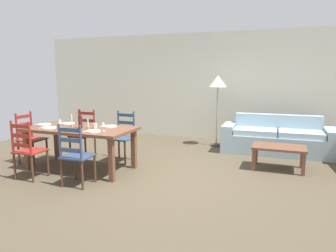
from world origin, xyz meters
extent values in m
cube|color=#4C4130|center=(0.00, 0.00, -0.01)|extent=(9.60, 9.60, 0.02)
cube|color=beige|center=(0.00, 3.30, 1.35)|extent=(9.60, 0.16, 2.70)
cube|color=brown|center=(-1.49, -0.12, 0.72)|extent=(1.90, 0.96, 0.05)
cube|color=brown|center=(-2.34, -0.50, 0.35)|extent=(0.08, 0.08, 0.70)
cube|color=brown|center=(-0.64, -0.50, 0.35)|extent=(0.08, 0.08, 0.70)
cube|color=brown|center=(-2.34, 0.26, 0.35)|extent=(0.08, 0.08, 0.70)
cube|color=brown|center=(-0.64, 0.26, 0.35)|extent=(0.08, 0.08, 0.70)
cube|color=maroon|center=(-1.96, -0.81, 0.45)|extent=(0.42, 0.40, 0.03)
cylinder|color=#4D2F1F|center=(-2.14, -0.64, 0.22)|extent=(0.04, 0.04, 0.43)
cylinder|color=#4D2F1F|center=(-1.78, -0.63, 0.22)|extent=(0.04, 0.04, 0.43)
cylinder|color=#4D2F1F|center=(-2.14, -0.98, 0.22)|extent=(0.04, 0.04, 0.43)
cylinder|color=#4D2F1F|center=(-1.78, -0.97, 0.22)|extent=(0.04, 0.04, 0.43)
cylinder|color=maroon|center=(-2.14, -0.98, 0.71)|extent=(0.04, 0.04, 0.50)
cylinder|color=maroon|center=(-1.78, -0.97, 0.71)|extent=(0.04, 0.04, 0.50)
cube|color=maroon|center=(-1.96, -0.98, 0.58)|extent=(0.38, 0.02, 0.06)
cube|color=maroon|center=(-1.96, -0.98, 0.73)|extent=(0.38, 0.02, 0.06)
cube|color=maroon|center=(-1.96, -0.98, 0.88)|extent=(0.38, 0.02, 0.06)
cube|color=navy|center=(-1.05, -0.79, 0.45)|extent=(0.43, 0.42, 0.03)
cylinder|color=#4D2F1F|center=(-1.24, -0.63, 0.22)|extent=(0.04, 0.04, 0.43)
cylinder|color=#4D2F1F|center=(-0.88, -0.62, 0.22)|extent=(0.04, 0.04, 0.43)
cylinder|color=#4D2F1F|center=(-1.22, -0.97, 0.22)|extent=(0.04, 0.04, 0.43)
cylinder|color=#4D2F1F|center=(-0.86, -0.96, 0.22)|extent=(0.04, 0.04, 0.43)
cylinder|color=navy|center=(-1.22, -0.97, 0.71)|extent=(0.04, 0.04, 0.50)
cylinder|color=navy|center=(-0.86, -0.96, 0.71)|extent=(0.04, 0.04, 0.50)
cube|color=navy|center=(-1.04, -0.96, 0.58)|extent=(0.38, 0.04, 0.06)
cube|color=navy|center=(-1.04, -0.96, 0.73)|extent=(0.38, 0.04, 0.06)
cube|color=navy|center=(-1.04, -0.96, 0.88)|extent=(0.38, 0.04, 0.06)
cube|color=maroon|center=(-1.94, 0.54, 0.45)|extent=(0.43, 0.41, 0.03)
cylinder|color=#4D2F1F|center=(-1.76, 0.38, 0.22)|extent=(0.04, 0.04, 0.43)
cylinder|color=#4D2F1F|center=(-2.12, 0.37, 0.22)|extent=(0.04, 0.04, 0.43)
cylinder|color=#4D2F1F|center=(-1.77, 0.72, 0.22)|extent=(0.04, 0.04, 0.43)
cylinder|color=#4D2F1F|center=(-2.13, 0.71, 0.22)|extent=(0.04, 0.04, 0.43)
cylinder|color=maroon|center=(-1.77, 0.72, 0.71)|extent=(0.04, 0.04, 0.50)
cylinder|color=maroon|center=(-2.13, 0.71, 0.71)|extent=(0.04, 0.04, 0.50)
cube|color=maroon|center=(-1.95, 0.71, 0.58)|extent=(0.38, 0.03, 0.06)
cube|color=maroon|center=(-1.95, 0.71, 0.73)|extent=(0.38, 0.03, 0.06)
cube|color=maroon|center=(-1.95, 0.71, 0.88)|extent=(0.38, 0.03, 0.06)
cube|color=navy|center=(-1.07, 0.58, 0.45)|extent=(0.45, 0.43, 0.03)
cylinder|color=#4D2F1F|center=(-0.90, 0.40, 0.22)|extent=(0.04, 0.04, 0.43)
cylinder|color=#4D2F1F|center=(-1.26, 0.43, 0.22)|extent=(0.04, 0.04, 0.43)
cylinder|color=#4D2F1F|center=(-0.88, 0.74, 0.22)|extent=(0.04, 0.04, 0.43)
cylinder|color=#4D2F1F|center=(-1.24, 0.77, 0.22)|extent=(0.04, 0.04, 0.43)
cylinder|color=navy|center=(-0.88, 0.74, 0.71)|extent=(0.04, 0.04, 0.50)
cylinder|color=navy|center=(-1.24, 0.77, 0.71)|extent=(0.04, 0.04, 0.50)
cube|color=navy|center=(-1.06, 0.75, 0.58)|extent=(0.38, 0.05, 0.06)
cube|color=navy|center=(-1.06, 0.75, 0.73)|extent=(0.38, 0.05, 0.06)
cube|color=navy|center=(-1.06, 0.75, 0.88)|extent=(0.38, 0.05, 0.06)
cube|color=maroon|center=(-2.60, -0.11, 0.45)|extent=(0.40, 0.42, 0.03)
cylinder|color=#4D2F1F|center=(-2.43, 0.07, 0.22)|extent=(0.04, 0.04, 0.43)
cylinder|color=#4D2F1F|center=(-2.43, -0.29, 0.22)|extent=(0.04, 0.04, 0.43)
cylinder|color=#4D2F1F|center=(-2.77, 0.07, 0.22)|extent=(0.04, 0.04, 0.43)
cylinder|color=#4D2F1F|center=(-2.77, -0.29, 0.22)|extent=(0.04, 0.04, 0.43)
cylinder|color=maroon|center=(-2.77, 0.07, 0.71)|extent=(0.04, 0.04, 0.50)
cylinder|color=maroon|center=(-2.77, -0.29, 0.71)|extent=(0.04, 0.04, 0.50)
cube|color=maroon|center=(-2.77, -0.11, 0.58)|extent=(0.03, 0.38, 0.06)
cube|color=maroon|center=(-2.77, -0.11, 0.73)|extent=(0.03, 0.38, 0.06)
cube|color=maroon|center=(-2.77, -0.11, 0.88)|extent=(0.03, 0.38, 0.06)
cylinder|color=white|center=(-1.94, -0.37, 0.76)|extent=(0.24, 0.24, 0.02)
cube|color=silver|center=(-2.09, -0.37, 0.75)|extent=(0.03, 0.17, 0.01)
cylinder|color=white|center=(-1.04, -0.37, 0.76)|extent=(0.24, 0.24, 0.02)
cube|color=silver|center=(-1.19, -0.37, 0.75)|extent=(0.02, 0.17, 0.01)
cylinder|color=white|center=(-1.94, 0.13, 0.76)|extent=(0.24, 0.24, 0.02)
cube|color=silver|center=(-2.09, 0.13, 0.75)|extent=(0.02, 0.17, 0.01)
cylinder|color=white|center=(-1.04, 0.13, 0.76)|extent=(0.24, 0.24, 0.02)
cube|color=silver|center=(-1.19, 0.13, 0.75)|extent=(0.03, 0.17, 0.01)
cylinder|color=white|center=(-2.27, -0.12, 0.76)|extent=(0.24, 0.24, 0.02)
cube|color=silver|center=(-2.42, -0.12, 0.75)|extent=(0.02, 0.17, 0.01)
cylinder|color=#471919|center=(-1.44, -0.17, 0.86)|extent=(0.07, 0.07, 0.22)
cylinder|color=#471919|center=(-1.44, -0.17, 1.01)|extent=(0.02, 0.02, 0.08)
cylinder|color=black|center=(-1.44, -0.17, 1.06)|extent=(0.03, 0.03, 0.02)
cylinder|color=white|center=(-1.80, -0.26, 0.75)|extent=(0.06, 0.06, 0.01)
cylinder|color=white|center=(-1.80, -0.26, 0.79)|extent=(0.01, 0.01, 0.07)
cone|color=white|center=(-1.80, -0.26, 0.87)|extent=(0.06, 0.06, 0.08)
cylinder|color=white|center=(-0.92, -0.27, 0.75)|extent=(0.06, 0.06, 0.01)
cylinder|color=white|center=(-0.92, -0.27, 0.79)|extent=(0.01, 0.01, 0.07)
cone|color=white|center=(-0.92, -0.27, 0.87)|extent=(0.06, 0.06, 0.08)
cylinder|color=beige|center=(-1.19, -0.10, 0.80)|extent=(0.07, 0.07, 0.09)
cylinder|color=#998C66|center=(-1.67, -0.10, 0.77)|extent=(0.05, 0.05, 0.04)
cylinder|color=white|center=(-1.67, -0.10, 0.88)|extent=(0.02, 0.02, 0.19)
cylinder|color=#998C66|center=(-1.29, -0.16, 0.77)|extent=(0.05, 0.05, 0.04)
cylinder|color=white|center=(-1.29, -0.16, 0.86)|extent=(0.02, 0.02, 0.13)
cube|color=#92ACB9|center=(1.73, 2.25, 0.20)|extent=(1.83, 0.87, 0.40)
cube|color=#92ACB9|center=(1.71, 2.55, 0.40)|extent=(1.81, 0.27, 0.80)
cube|color=#92ACB9|center=(2.75, 2.29, 0.29)|extent=(0.27, 0.81, 0.58)
cube|color=#92ACB9|center=(0.71, 2.22, 0.29)|extent=(0.27, 0.81, 0.58)
cube|color=#A4C1D0|center=(2.18, 2.22, 0.46)|extent=(0.88, 0.67, 0.12)
cube|color=#A4C1D0|center=(1.28, 2.19, 0.46)|extent=(0.88, 0.67, 0.12)
cube|color=brown|center=(1.78, 1.10, 0.40)|extent=(0.90, 0.56, 0.04)
cube|color=brown|center=(1.38, 0.87, 0.19)|extent=(0.06, 0.06, 0.38)
cube|color=brown|center=(2.18, 0.87, 0.19)|extent=(0.06, 0.06, 0.38)
cube|color=brown|center=(1.38, 1.33, 0.19)|extent=(0.06, 0.06, 0.38)
cube|color=brown|center=(2.18, 1.33, 0.19)|extent=(0.06, 0.06, 0.38)
cylinder|color=#332D28|center=(0.38, 2.50, 0.01)|extent=(0.28, 0.28, 0.03)
cylinder|color=gray|center=(0.38, 2.50, 0.71)|extent=(0.03, 0.03, 1.35)
cone|color=beige|center=(0.38, 2.50, 1.51)|extent=(0.40, 0.40, 0.26)
camera|label=1|loc=(1.83, -4.54, 1.68)|focal=33.01mm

